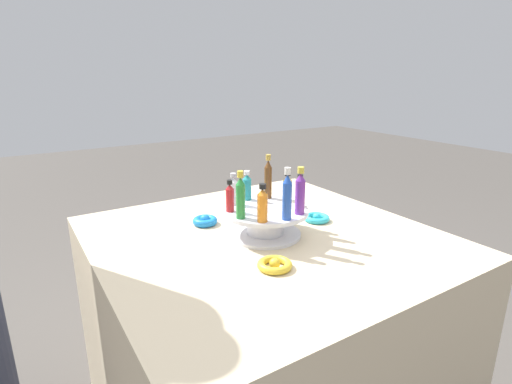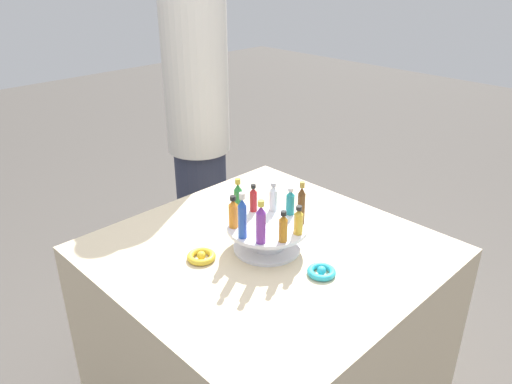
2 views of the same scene
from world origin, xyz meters
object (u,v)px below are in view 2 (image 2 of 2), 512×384
Objects in this scene: bottle_amber at (283,228)px; ribbon_bow_blue at (279,214)px; bottle_blue at (241,217)px; ribbon_bow_gold at (201,256)px; bottle_orange at (233,213)px; bottle_teal at (291,202)px; person_figure at (198,119)px; ribbon_bow_teal at (321,272)px; bottle_brown at (301,205)px; bottle_gold at (298,221)px; bottle_clear at (273,197)px; display_stand at (267,235)px; bottle_green at (238,200)px; bottle_red at (253,199)px; bottle_purple at (261,224)px.

bottle_amber is 0.34m from ribbon_bow_blue.
bottle_blue is 0.20m from ribbon_bow_gold.
bottle_orange reaches higher than bottle_teal.
person_figure is (-0.51, -0.86, 0.00)m from bottle_blue.
ribbon_bow_teal is 0.05× the size of person_figure.
bottle_brown reaches higher than ribbon_bow_blue.
person_figure reaches higher than ribbon_bow_gold.
bottle_gold is 0.95× the size of bottle_clear.
bottle_brown reaches higher than bottle_clear.
ribbon_bow_blue is at bearing -147.11° from display_stand.
display_stand is 2.42× the size of bottle_orange.
bottle_green is 1.68× the size of ribbon_bow_blue.
person_figure is (-0.29, -0.87, 0.03)m from bottle_teal.
display_stand is 0.22m from ribbon_bow_gold.
bottle_orange is 1.25× the size of ribbon_bow_teal.
bottle_purple reaches higher than bottle_red.
bottle_green is (0.07, -0.00, 0.02)m from bottle_red.
bottle_teal is at bearing -163.98° from bottle_purple.
display_stand is at bearing 152.89° from ribbon_bow_gold.
bottle_teal reaches higher than bottle_gold.
bottle_blue is 1.07× the size of bottle_purple.
bottle_blue is 1.48× the size of bottle_amber.
bottle_orange is 0.07m from bottle_blue.
ribbon_bow_blue is 0.38m from ribbon_bow_teal.
bottle_brown is at bearing 70.02° from bottle_teal.
bottle_teal is at bearing 106.02° from bottle_clear.
bottle_blue is at bearing 70.02° from bottle_orange.
person_figure reaches higher than ribbon_bow_teal.
ribbon_bow_blue is at bearing 8.71° from person_figure.
ribbon_bow_gold is (0.23, -0.21, -0.12)m from bottle_gold.
bottle_red reaches higher than ribbon_bow_blue.
person_figure reaches higher than bottle_red.
bottle_green reaches higher than bottle_amber.
ribbon_bow_blue is 0.94× the size of ribbon_bow_teal.
bottle_brown is (-0.18, 0.01, 0.00)m from bottle_purple.
person_figure is (-0.43, -0.76, 0.01)m from bottle_green.
bottle_amber is at bearing -1.98° from bottle_gold.
bottle_purple is (0.06, 0.17, 0.00)m from bottle_green.
bottle_gold reaches higher than ribbon_bow_gold.
bottle_red and bottle_teal have the same top height.
bottle_brown reaches higher than bottle_orange.
ribbon_bow_gold is 0.98m from person_figure.
bottle_orange is at bearing -55.98° from bottle_gold.
bottle_teal is (-0.07, 0.11, -0.00)m from bottle_red.
bottle_clear is (-0.20, -0.06, -0.02)m from bottle_blue.
bottle_amber reaches higher than display_stand.
bottle_red is 0.21m from bottle_gold.
bottle_amber is 0.13m from bottle_brown.
bottle_amber is at bearing 0.53° from person_figure.
bottle_gold reaches higher than display_stand.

